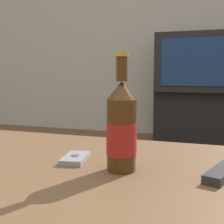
# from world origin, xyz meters

# --- Properties ---
(back_wall) EXTENTS (8.00, 0.05, 2.60)m
(back_wall) POSITION_xyz_m (0.00, 3.02, 1.30)
(back_wall) COLOR beige
(back_wall) RESTS_ON ground_plane
(coffee_table) EXTENTS (1.22, 0.79, 0.50)m
(coffee_table) POSITION_xyz_m (0.00, 0.00, 0.43)
(coffee_table) COLOR brown
(coffee_table) RESTS_ON ground_plane
(tv_stand) EXTENTS (0.85, 0.41, 0.54)m
(tv_stand) POSITION_xyz_m (0.21, 2.74, 0.27)
(tv_stand) COLOR black
(tv_stand) RESTS_ON ground_plane
(television) EXTENTS (0.82, 0.58, 0.59)m
(television) POSITION_xyz_m (0.21, 2.74, 0.83)
(television) COLOR black
(television) RESTS_ON tv_stand
(beer_bottle) EXTENTS (0.07, 0.07, 0.28)m
(beer_bottle) POSITION_xyz_m (0.21, 0.04, 0.60)
(beer_bottle) COLOR #47280F
(beer_bottle) RESTS_ON coffee_table
(cell_phone) EXTENTS (0.07, 0.12, 0.02)m
(cell_phone) POSITION_xyz_m (0.07, 0.08, 0.50)
(cell_phone) COLOR gray
(cell_phone) RESTS_ON coffee_table
(remote_control) EXTENTS (0.08, 0.15, 0.02)m
(remote_control) POSITION_xyz_m (0.44, 0.07, 0.51)
(remote_control) COLOR #282828
(remote_control) RESTS_ON coffee_table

